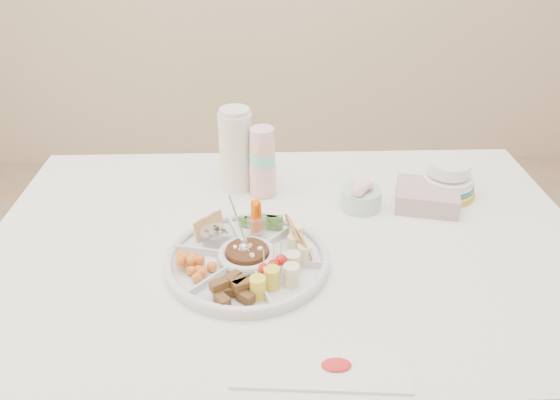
{
  "coord_description": "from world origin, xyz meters",
  "views": [
    {
      "loc": [
        -0.05,
        -1.14,
        1.54
      ],
      "look_at": [
        -0.02,
        -0.01,
        0.88
      ],
      "focal_mm": 35.0,
      "sensor_mm": 36.0,
      "label": 1
    }
  ],
  "objects_px": {
    "party_tray": "(247,257)",
    "thermos": "(236,148)",
    "dining_table": "(286,347)",
    "plate_stack": "(447,178)"
  },
  "relations": [
    {
      "from": "thermos",
      "to": "dining_table",
      "type": "bearing_deg",
      "value": -63.94
    },
    {
      "from": "dining_table",
      "to": "thermos",
      "type": "height_order",
      "value": "thermos"
    },
    {
      "from": "party_tray",
      "to": "thermos",
      "type": "bearing_deg",
      "value": 95.5
    },
    {
      "from": "plate_stack",
      "to": "thermos",
      "type": "bearing_deg",
      "value": 173.96
    },
    {
      "from": "dining_table",
      "to": "plate_stack",
      "type": "distance_m",
      "value": 0.67
    },
    {
      "from": "dining_table",
      "to": "party_tray",
      "type": "height_order",
      "value": "party_tray"
    },
    {
      "from": "party_tray",
      "to": "thermos",
      "type": "distance_m",
      "value": 0.4
    },
    {
      "from": "party_tray",
      "to": "plate_stack",
      "type": "height_order",
      "value": "plate_stack"
    },
    {
      "from": "dining_table",
      "to": "thermos",
      "type": "relative_size",
      "value": 6.13
    },
    {
      "from": "thermos",
      "to": "plate_stack",
      "type": "distance_m",
      "value": 0.61
    }
  ]
}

